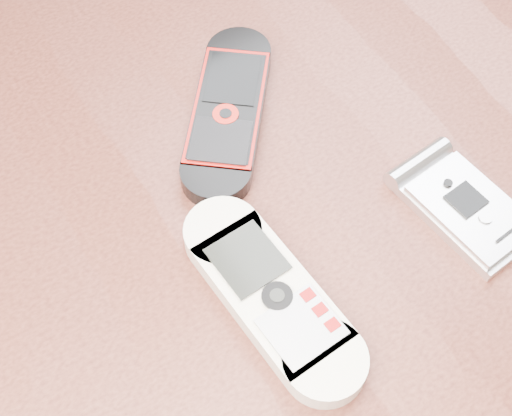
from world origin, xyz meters
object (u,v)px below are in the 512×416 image
Objects in this scene: nokia_black_red at (228,111)px; motorola_razr at (467,208)px; table at (251,289)px; nokia_white at (271,295)px.

nokia_black_red and motorola_razr have the same top height.
table is 0.13m from nokia_white.
motorola_razr is at bearing -29.89° from table.
nokia_black_red is at bearing 68.81° from table.
table is at bearing 144.32° from motorola_razr.
nokia_black_red is at bearing 115.14° from motorola_razr.
motorola_razr is (0.13, -0.07, 0.11)m from table.
motorola_razr is (0.09, -0.15, -0.00)m from nokia_black_red.
nokia_black_red is (0.03, 0.08, 0.11)m from table.
nokia_white reaches higher than table.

